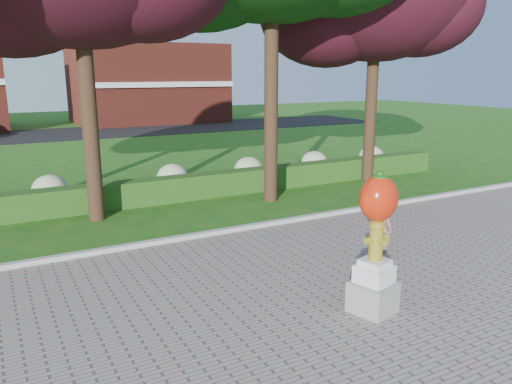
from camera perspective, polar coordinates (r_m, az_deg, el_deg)
ground at (r=10.37m, az=0.18°, el=-9.99°), size 100.00×100.00×0.00m
walkway at (r=7.53m, az=15.98°, el=-20.22°), size 40.00×14.00×0.04m
curb at (r=12.88m, az=-6.27°, el=-4.94°), size 40.00×0.18×0.15m
lawn_hedge at (r=16.43m, az=-11.63°, el=0.10°), size 24.00×0.70×0.80m
hydrangea_row at (r=17.50m, az=-10.84°, el=1.46°), size 20.10×1.10×0.99m
street at (r=36.85m, az=-21.37°, el=6.18°), size 50.00×8.00×0.02m
building_right at (r=44.17m, az=-12.28°, el=12.02°), size 12.00×8.00×6.40m
hydrant_sculpture at (r=8.76m, az=13.57°, el=-5.29°), size 0.84×0.84×2.51m
woman at (r=11.49m, az=14.11°, el=-3.91°), size 0.44×0.59×1.47m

